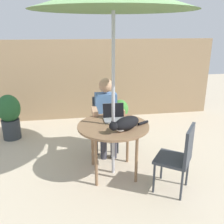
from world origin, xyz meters
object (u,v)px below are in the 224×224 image
object	(u,v)px
chair_occupied	(105,119)
chair_empty	(180,154)
laptop	(114,115)
potted_plant_near_fence	(120,114)
patio_table	(113,130)
cat	(125,124)
person_seated	(106,113)
potted_plant_by_chair	(10,115)

from	to	relation	value
chair_occupied	chair_empty	xyz separation A→B (m)	(0.73, -1.35, 0.00)
chair_occupied	chair_empty	world-z (taller)	same
laptop	chair_occupied	bearing A→B (deg)	94.64
laptop	potted_plant_near_fence	xyz separation A→B (m)	(0.34, 1.23, -0.44)
patio_table	potted_plant_near_fence	bearing A→B (deg)	75.20
cat	potted_plant_near_fence	xyz separation A→B (m)	(0.26, 1.64, -0.46)
person_seated	chair_empty	bearing A→B (deg)	-58.41
patio_table	potted_plant_near_fence	size ratio (longest dim) A/B	1.48
person_seated	cat	size ratio (longest dim) A/B	2.09
patio_table	chair_empty	size ratio (longest dim) A/B	1.09
chair_empty	cat	world-z (taller)	cat
chair_empty	potted_plant_near_fence	xyz separation A→B (m)	(-0.35, 1.99, -0.16)
patio_table	laptop	world-z (taller)	laptop
cat	potted_plant_near_fence	size ratio (longest dim) A/B	0.90
person_seated	potted_plant_near_fence	world-z (taller)	person_seated
chair_empty	laptop	world-z (taller)	laptop
potted_plant_near_fence	potted_plant_by_chair	world-z (taller)	potted_plant_by_chair
person_seated	laptop	xyz separation A→B (m)	(0.05, -0.43, 0.11)
chair_occupied	potted_plant_by_chair	distance (m)	1.79
potted_plant_by_chair	patio_table	bearing A→B (deg)	-41.03
potted_plant_by_chair	chair_empty	bearing A→B (deg)	-39.63
patio_table	potted_plant_by_chair	size ratio (longest dim) A/B	1.15
chair_empty	laptop	xyz separation A→B (m)	(-0.68, 0.76, 0.28)
chair_empty	potted_plant_by_chair	distance (m)	3.12
chair_occupied	laptop	xyz separation A→B (m)	(0.05, -0.59, 0.28)
patio_table	person_seated	bearing A→B (deg)	90.00
person_seated	laptop	bearing A→B (deg)	-83.68
chair_empty	chair_occupied	bearing A→B (deg)	118.51
person_seated	potted_plant_near_fence	bearing A→B (deg)	64.33
cat	potted_plant_by_chair	world-z (taller)	cat
potted_plant_by_chair	laptop	bearing A→B (deg)	-35.64
potted_plant_by_chair	chair_occupied	bearing A→B (deg)	-21.05
chair_empty	potted_plant_by_chair	world-z (taller)	chair_empty
laptop	cat	world-z (taller)	laptop
cat	potted_plant_by_chair	distance (m)	2.46
laptop	cat	size ratio (longest dim) A/B	0.51
chair_occupied	chair_empty	distance (m)	1.53
patio_table	person_seated	distance (m)	0.65
patio_table	potted_plant_near_fence	world-z (taller)	patio_table
patio_table	potted_plant_near_fence	distance (m)	1.53
chair_occupied	potted_plant_near_fence	world-z (taller)	chair_occupied
patio_table	cat	xyz separation A→B (m)	(0.13, -0.19, 0.15)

